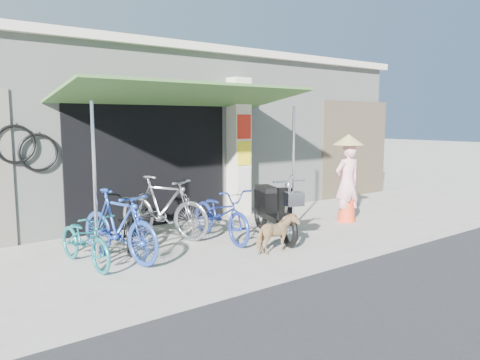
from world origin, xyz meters
TOP-DOWN VIEW (x-y plane):
  - ground at (0.00, 0.00)m, footprint 80.00×80.00m
  - bicycle_shop at (-0.00, 5.09)m, footprint 12.30×5.30m
  - shop_pillar at (0.85, 2.45)m, footprint 0.42×0.44m
  - awning at (-0.90, 1.63)m, footprint 4.60×1.88m
  - neighbour_right at (5.00, 2.59)m, footprint 2.60×0.06m
  - bike_teal at (-3.17, 0.77)m, footprint 0.68×1.54m
  - bike_blue at (-2.66, 0.76)m, footprint 0.91×1.84m
  - bike_black at (-2.15, 1.39)m, footprint 1.43×1.94m
  - bike_silver at (-1.49, 1.55)m, footprint 1.31×1.89m
  - bike_navy at (-0.76, 0.82)m, footprint 0.73×1.81m
  - street_dog at (-0.53, -0.40)m, footprint 0.75×0.36m
  - moped at (0.11, 0.43)m, footprint 0.88×1.90m
  - nun at (2.19, 0.49)m, footprint 0.65×0.64m

SIDE VIEW (x-z plane):
  - ground at x=0.00m, z-range 0.00..0.00m
  - street_dog at x=-0.53m, z-range 0.00..0.62m
  - bike_teal at x=-3.17m, z-range 0.00..0.79m
  - bike_navy at x=-0.76m, z-range 0.00..0.93m
  - bike_black at x=-2.15m, z-range 0.00..0.97m
  - moped at x=0.11m, z-range -0.05..1.07m
  - bike_blue at x=-2.66m, z-range 0.00..1.06m
  - bike_silver at x=-1.49m, z-range 0.00..1.12m
  - nun at x=2.19m, z-range -0.01..1.80m
  - neighbour_right at x=5.00m, z-range 0.00..2.60m
  - shop_pillar at x=0.85m, z-range 0.00..3.00m
  - bicycle_shop at x=0.00m, z-range 0.00..3.66m
  - awning at x=-0.90m, z-range 1.15..3.88m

